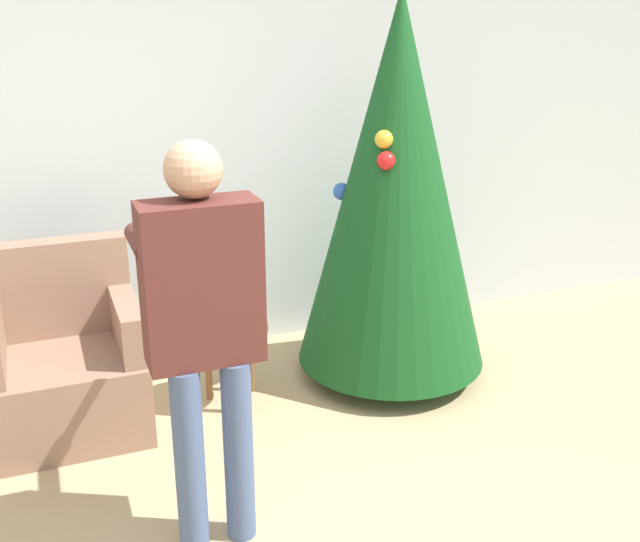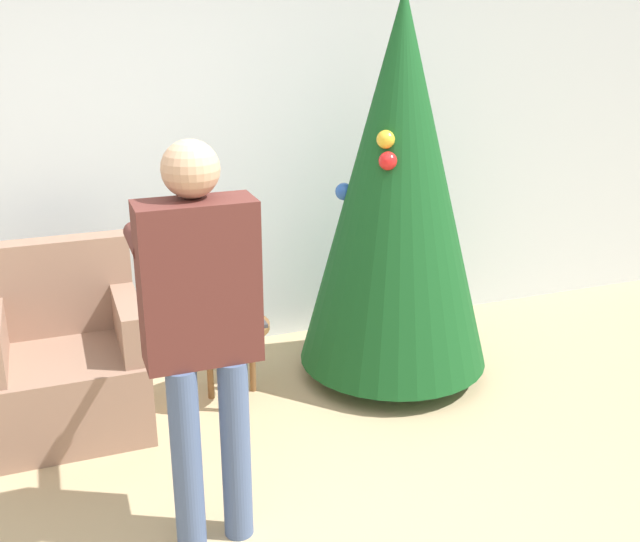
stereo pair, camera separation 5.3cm
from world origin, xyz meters
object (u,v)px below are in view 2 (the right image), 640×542
object	(u,v)px
christmas_tree	(398,185)
armchair	(66,365)
person_standing	(201,314)
side_stool	(233,337)

from	to	relation	value
christmas_tree	armchair	xyz separation A→B (m)	(-1.84, 0.08, -0.82)
person_standing	side_stool	xyz separation A→B (m)	(0.37, 1.04, -0.60)
armchair	person_standing	bearing A→B (deg)	-65.88
armchair	person_standing	distance (m)	1.39
armchair	side_stool	size ratio (longest dim) A/B	2.04
armchair	side_stool	world-z (taller)	armchair
armchair	side_stool	xyz separation A→B (m)	(0.87, -0.08, 0.06)
person_standing	side_stool	world-z (taller)	person_standing
armchair	person_standing	xyz separation A→B (m)	(0.50, -1.12, 0.65)
armchair	person_standing	size ratio (longest dim) A/B	0.57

